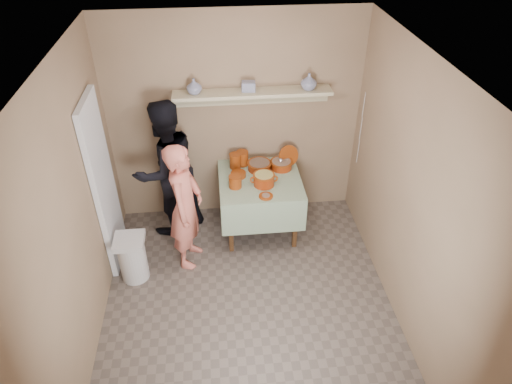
{
  "coord_description": "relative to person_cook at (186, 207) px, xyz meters",
  "views": [
    {
      "loc": [
        -0.25,
        -3.18,
        3.78
      ],
      "look_at": [
        0.15,
        0.75,
        0.95
      ],
      "focal_mm": 32.0,
      "sensor_mm": 36.0,
      "label": 1
    }
  ],
  "objects": [
    {
      "name": "propped_lid",
      "position": [
        1.25,
        0.75,
        0.12
      ],
      "size": [
        0.28,
        0.19,
        0.25
      ],
      "primitive_type": "cylinder",
      "rotation": [
        1.21,
        0.0,
        0.35
      ],
      "color": "maroon",
      "rests_on": "serving_table"
    },
    {
      "name": "person_helper",
      "position": [
        -0.23,
        0.61,
        0.1
      ],
      "size": [
        1.06,
        1.03,
        1.73
      ],
      "primitive_type": "imported",
      "rotation": [
        0.0,
        0.0,
        -2.49
      ],
      "color": "black",
      "rests_on": "ground"
    },
    {
      "name": "bowl_stack",
      "position": [
        0.56,
        0.32,
        0.07
      ],
      "size": [
        0.15,
        0.15,
        0.15
      ],
      "primitive_type": "cylinder",
      "color": "maroon",
      "rests_on": "serving_table"
    },
    {
      "name": "vase_right",
      "position": [
        1.45,
        0.79,
        1.05
      ],
      "size": [
        0.24,
        0.24,
        0.19
      ],
      "primitive_type": "imported",
      "rotation": [
        0.0,
        0.0,
        0.4
      ],
      "color": "navy",
      "rests_on": "wall_shelf"
    },
    {
      "name": "tile_panel",
      "position": [
        -0.85,
        0.13,
        0.24
      ],
      "size": [
        0.06,
        0.7,
        2.0
      ],
      "primitive_type": "cube",
      "color": "silver",
      "rests_on": "ground"
    },
    {
      "name": "front_plate",
      "position": [
        0.89,
        0.09,
        0.01
      ],
      "size": [
        0.16,
        0.16,
        0.03
      ],
      "color": "maroon",
      "rests_on": "serving_table"
    },
    {
      "name": "ladle",
      "position": [
        1.14,
        0.66,
        0.11
      ],
      "size": [
        0.08,
        0.26,
        0.19
      ],
      "color": "silver",
      "rests_on": "cazuela_meat_b"
    },
    {
      "name": "wall_shelf",
      "position": [
        0.81,
        0.84,
        0.91
      ],
      "size": [
        1.8,
        0.25,
        0.21
      ],
      "color": "#BEB38D",
      "rests_on": "room_shell"
    },
    {
      "name": "electrical_cord",
      "position": [
        2.08,
        0.66,
        0.49
      ],
      "size": [
        0.01,
        0.05,
        0.9
      ],
      "color": "silver",
      "rests_on": "wall_shelf"
    },
    {
      "name": "cazuela_meat_a",
      "position": [
        0.88,
        0.67,
        0.06
      ],
      "size": [
        0.3,
        0.3,
        0.1
      ],
      "color": "maroon",
      "rests_on": "serving_table"
    },
    {
      "name": "vase_left",
      "position": [
        0.17,
        0.8,
        1.04
      ],
      "size": [
        0.23,
        0.23,
        0.17
      ],
      "primitive_type": "imported",
      "rotation": [
        0.0,
        0.0,
        0.52
      ],
      "color": "navy",
      "rests_on": "wall_shelf"
    },
    {
      "name": "empty_bowl",
      "position": [
        0.61,
        0.54,
        0.03
      ],
      "size": [
        0.18,
        0.18,
        0.05
      ],
      "primitive_type": "cylinder",
      "color": "maroon",
      "rests_on": "serving_table"
    },
    {
      "name": "ground",
      "position": [
        0.61,
        -0.82,
        -0.76
      ],
      "size": [
        3.5,
        3.5,
        0.0
      ],
      "primitive_type": "plane",
      "color": "#60544C",
      "rests_on": "ground"
    },
    {
      "name": "plate_stack_b",
      "position": [
        0.68,
        0.8,
        0.09
      ],
      "size": [
        0.15,
        0.15,
        0.18
      ],
      "primitive_type": "cylinder",
      "color": "maroon",
      "rests_on": "serving_table"
    },
    {
      "name": "plate_stack_a",
      "position": [
        0.59,
        0.74,
        0.09
      ],
      "size": [
        0.14,
        0.14,
        0.19
      ],
      "primitive_type": "cylinder",
      "color": "maroon",
      "rests_on": "serving_table"
    },
    {
      "name": "serving_table",
      "position": [
        0.86,
        0.46,
        -0.12
      ],
      "size": [
        0.97,
        0.97,
        0.76
      ],
      "color": "#4C2D16",
      "rests_on": "ground"
    },
    {
      "name": "person_cook",
      "position": [
        0.0,
        0.0,
        0.0
      ],
      "size": [
        0.48,
        0.62,
        1.52
      ],
      "primitive_type": "imported",
      "rotation": [
        0.0,
        0.0,
        1.34
      ],
      "color": "#D96D5D",
      "rests_on": "ground"
    },
    {
      "name": "cazuela_meat_b",
      "position": [
        1.15,
        0.67,
        0.06
      ],
      "size": [
        0.28,
        0.28,
        0.1
      ],
      "color": "maroon",
      "rests_on": "serving_table"
    },
    {
      "name": "trash_bin",
      "position": [
        -0.62,
        -0.24,
        -0.48
      ],
      "size": [
        0.32,
        0.32,
        0.56
      ],
      "color": "silver",
      "rests_on": "ground"
    },
    {
      "name": "cazuela_rice",
      "position": [
        0.9,
        0.33,
        0.08
      ],
      "size": [
        0.33,
        0.25,
        0.14
      ],
      "color": "maroon",
      "rests_on": "serving_table"
    },
    {
      "name": "ceramic_box",
      "position": [
        0.77,
        0.82,
        1.01
      ],
      "size": [
        0.16,
        0.12,
        0.11
      ],
      "primitive_type": "cube",
      "rotation": [
        0.0,
        0.0,
        -0.09
      ],
      "color": "navy",
      "rests_on": "wall_shelf"
    },
    {
      "name": "room_shell",
      "position": [
        0.61,
        -0.82,
        0.85
      ],
      "size": [
        3.04,
        3.54,
        2.62
      ],
      "color": "#8F7357",
      "rests_on": "ground"
    }
  ]
}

